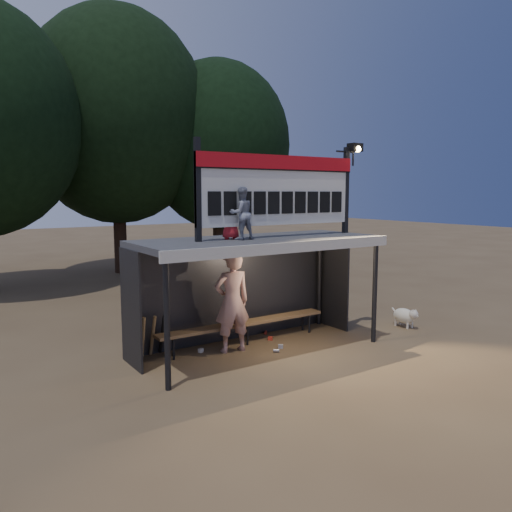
% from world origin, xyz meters
% --- Properties ---
extents(ground, '(80.00, 80.00, 0.00)m').
position_xyz_m(ground, '(0.00, 0.00, 0.00)').
color(ground, brown).
rests_on(ground, ground).
extents(player, '(0.81, 0.59, 2.06)m').
position_xyz_m(player, '(-0.48, 0.25, 1.03)').
color(player, silver).
rests_on(player, ground).
extents(child_a, '(0.51, 0.41, 1.01)m').
position_xyz_m(child_a, '(-0.48, -0.11, 2.82)').
color(child_a, gray).
rests_on(child_a, dugout_shelter).
extents(child_b, '(0.49, 0.40, 0.86)m').
position_xyz_m(child_b, '(-0.61, 0.08, 2.75)').
color(child_b, '#A41920').
rests_on(child_b, dugout_shelter).
extents(dugout_shelter, '(5.10, 2.08, 2.32)m').
position_xyz_m(dugout_shelter, '(0.00, 0.24, 1.85)').
color(dugout_shelter, '#3A3A3C').
rests_on(dugout_shelter, ground).
extents(scoreboard_assembly, '(4.10, 0.27, 1.99)m').
position_xyz_m(scoreboard_assembly, '(0.56, -0.01, 3.32)').
color(scoreboard_assembly, black).
rests_on(scoreboard_assembly, dugout_shelter).
extents(bench, '(4.00, 0.35, 0.48)m').
position_xyz_m(bench, '(0.00, 0.55, 0.43)').
color(bench, brown).
rests_on(bench, ground).
extents(tree_mid, '(7.22, 7.22, 10.36)m').
position_xyz_m(tree_mid, '(1.00, 11.50, 6.17)').
color(tree_mid, black).
rests_on(tree_mid, ground).
extents(tree_right, '(6.08, 6.08, 8.72)m').
position_xyz_m(tree_right, '(5.00, 10.50, 5.19)').
color(tree_right, '#301E15').
rests_on(tree_right, ground).
extents(dog, '(0.36, 0.81, 0.49)m').
position_xyz_m(dog, '(3.93, -0.48, 0.28)').
color(dog, beige).
rests_on(dog, ground).
extents(bats, '(0.47, 0.32, 0.84)m').
position_xyz_m(bats, '(-1.97, 0.82, 0.43)').
color(bats, '#9C7849').
rests_on(bats, ground).
extents(litter, '(1.97, 1.32, 0.08)m').
position_xyz_m(litter, '(0.19, 0.28, 0.04)').
color(litter, red).
rests_on(litter, ground).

